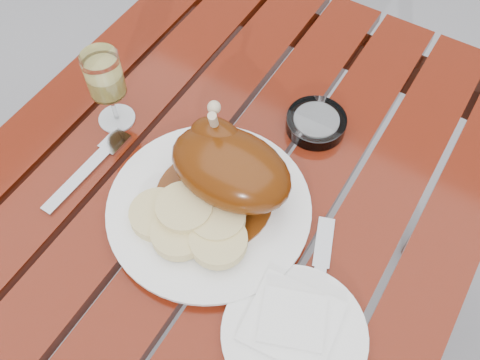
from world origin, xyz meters
name	(u,v)px	position (x,y,z in m)	size (l,w,h in m)	color
ground	(217,349)	(0.00, 0.00, 0.00)	(60.00, 60.00, 0.00)	slate
table	(210,302)	(0.00, 0.00, 0.38)	(0.80, 1.20, 0.75)	maroon
dinner_plate	(209,209)	(0.01, 0.02, 0.76)	(0.32, 0.32, 0.02)	white
roast_duck	(228,166)	(0.01, 0.07, 0.82)	(0.20, 0.19, 0.14)	#5B270A
bread_dumplings	(191,222)	(0.01, -0.03, 0.79)	(0.19, 0.13, 0.04)	beige
wine_glass	(108,90)	(-0.24, 0.09, 0.83)	(0.06, 0.06, 0.15)	#D5C960
side_plate	(294,335)	(0.22, -0.09, 0.76)	(0.20, 0.20, 0.02)	white
napkin	(292,322)	(0.21, -0.08, 0.77)	(0.12, 0.11, 0.01)	white
ashtray	(316,123)	(0.07, 0.26, 0.76)	(0.10, 0.10, 0.03)	#B2B7BC
fork	(83,173)	(-0.21, -0.03, 0.75)	(0.02, 0.18, 0.01)	gray
knife	(317,295)	(0.22, -0.02, 0.75)	(0.02, 0.19, 0.01)	gray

